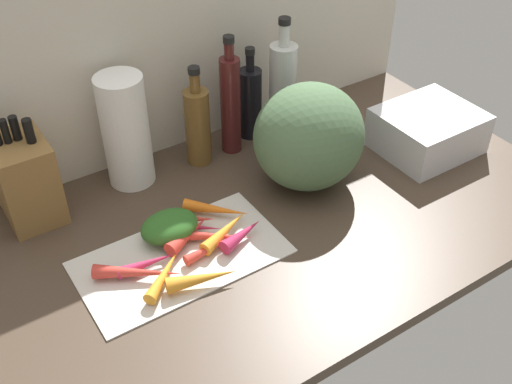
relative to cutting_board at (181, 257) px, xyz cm
name	(u,v)px	position (x,y,z in cm)	size (l,w,h in cm)	color
ground_plane	(212,244)	(8.17, 1.59, -1.90)	(170.00, 80.00, 3.00)	#47382B
wall_back	(121,47)	(8.17, 40.09, 29.60)	(170.00, 3.00, 60.00)	beige
cutting_board	(181,257)	(0.00, 0.00, 0.00)	(43.30, 23.76, 0.80)	beige
carrot_0	(188,219)	(5.83, 7.84, 1.99)	(3.18, 3.18, 11.93)	red
carrot_1	(226,230)	(11.07, 0.25, 1.92)	(3.03, 3.03, 14.95)	orange
carrot_2	(138,273)	(-10.22, -1.04, 1.94)	(3.08, 3.08, 17.94)	red
carrot_3	(216,236)	(8.56, 0.10, 1.64)	(2.49, 2.49, 15.43)	red
carrot_4	(147,263)	(-7.46, 0.53, 1.68)	(2.56, 2.56, 12.61)	#B2264C
carrot_5	(216,209)	(12.84, 7.35, 1.92)	(3.04, 3.04, 14.92)	orange
carrot_6	(192,227)	(5.59, 5.41, 1.60)	(2.40, 2.40, 13.21)	#B2264C
carrot_7	(242,234)	(13.32, -2.92, 1.99)	(3.18, 3.18, 11.44)	#B2264C
carrot_8	(188,234)	(3.56, 3.32, 2.08)	(3.37, 3.37, 12.22)	red
carrot_9	(213,247)	(6.18, -2.50, 1.54)	(2.28, 2.28, 13.41)	red
carrot_10	(164,274)	(-5.88, -4.14, 1.78)	(2.76, 2.76, 14.39)	orange
carrot_11	(202,278)	(-0.35, -9.62, 2.09)	(3.39, 3.39, 14.29)	orange
carrot_greens_pile	(169,226)	(0.90, 6.72, 3.10)	(12.78, 9.83, 5.41)	#2D6023
winter_squash	(309,137)	(38.17, 7.29, 12.31)	(26.49, 24.93, 25.41)	#4C6B47
knife_block	(25,178)	(-21.24, 31.54, 9.61)	(11.79, 16.14, 24.98)	brown
paper_towel_roll	(126,131)	(2.97, 31.09, 13.47)	(11.06, 11.06, 27.74)	white
bottle_0	(198,125)	(20.61, 28.99, 10.15)	(6.29, 6.29, 26.14)	brown
bottle_1	(231,103)	(30.15, 29.00, 13.20)	(5.13, 5.13, 31.40)	#471919
bottle_2	(250,102)	(37.95, 32.08, 9.67)	(6.05, 6.05, 25.20)	black
bottle_3	(283,89)	(45.36, 28.11, 12.98)	(7.08, 7.08, 32.63)	silver
dish_rack	(426,130)	(72.53, 1.99, 4.97)	(24.30, 20.99, 10.74)	silver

